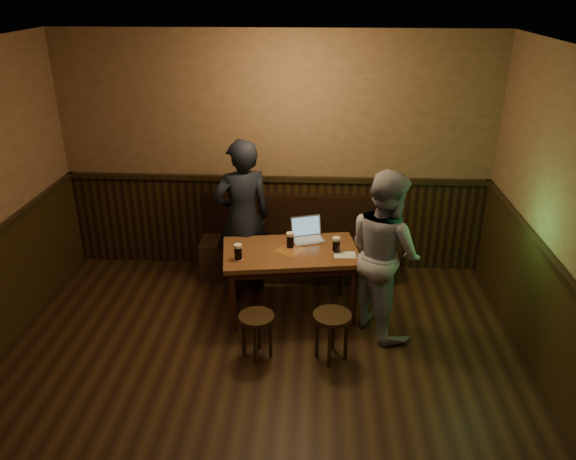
# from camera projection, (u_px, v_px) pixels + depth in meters

# --- Properties ---
(room) EXTENTS (5.04, 6.04, 2.84)m
(room) POSITION_uv_depth(u_px,v_px,m) (246.00, 293.00, 4.05)
(room) COLOR black
(room) RESTS_ON ground
(bench) EXTENTS (2.20, 0.50, 0.95)m
(bench) POSITION_uv_depth(u_px,v_px,m) (294.00, 250.00, 6.70)
(bench) COLOR black
(bench) RESTS_ON ground
(pub_table) EXTENTS (1.47, 0.98, 0.74)m
(pub_table) POSITION_uv_depth(u_px,v_px,m) (291.00, 259.00, 5.77)
(pub_table) COLOR brown
(pub_table) RESTS_ON ground
(stool_left) EXTENTS (0.35, 0.35, 0.45)m
(stool_left) POSITION_uv_depth(u_px,v_px,m) (257.00, 324.00, 5.18)
(stool_left) COLOR black
(stool_left) RESTS_ON ground
(stool_right) EXTENTS (0.40, 0.40, 0.48)m
(stool_right) POSITION_uv_depth(u_px,v_px,m) (332.00, 323.00, 5.14)
(stool_right) COLOR black
(stool_right) RESTS_ON ground
(pint_left) EXTENTS (0.11, 0.11, 0.16)m
(pint_left) POSITION_uv_depth(u_px,v_px,m) (238.00, 252.00, 5.52)
(pint_left) COLOR #A81514
(pint_left) RESTS_ON pub_table
(pint_mid) EXTENTS (0.11, 0.11, 0.17)m
(pint_mid) POSITION_uv_depth(u_px,v_px,m) (290.00, 240.00, 5.76)
(pint_mid) COLOR #A81514
(pint_mid) RESTS_ON pub_table
(pint_right) EXTENTS (0.10, 0.10, 0.16)m
(pint_right) POSITION_uv_depth(u_px,v_px,m) (336.00, 245.00, 5.67)
(pint_right) COLOR #A81514
(pint_right) RESTS_ON pub_table
(laptop) EXTENTS (0.39, 0.35, 0.23)m
(laptop) POSITION_uv_depth(u_px,v_px,m) (307.00, 234.00, 5.96)
(laptop) COLOR silver
(laptop) RESTS_ON pub_table
(menu) EXTENTS (0.23, 0.16, 0.00)m
(menu) POSITION_uv_depth(u_px,v_px,m) (345.00, 255.00, 5.63)
(menu) COLOR silver
(menu) RESTS_ON pub_table
(person_suit) EXTENTS (0.76, 0.64, 1.77)m
(person_suit) POSITION_uv_depth(u_px,v_px,m) (242.00, 218.00, 6.12)
(person_suit) COLOR black
(person_suit) RESTS_ON ground
(person_grey) EXTENTS (0.96, 1.03, 1.68)m
(person_grey) POSITION_uv_depth(u_px,v_px,m) (385.00, 253.00, 5.43)
(person_grey) COLOR gray
(person_grey) RESTS_ON ground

